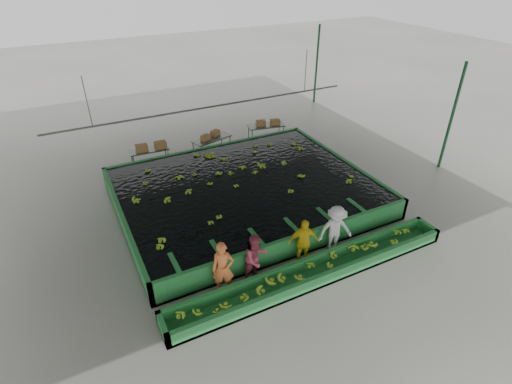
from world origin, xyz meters
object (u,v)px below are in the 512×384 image
worker_d (335,230)px  box_stack_mid (211,137)px  flotation_tank (245,192)px  sorting_trough (315,272)px  worker_a (223,269)px  worker_b (256,258)px  box_stack_left (152,149)px  packing_table_right (266,133)px  packing_table_mid (212,146)px  box_stack_right (268,125)px  worker_c (303,242)px  packing_table_left (150,157)px

worker_d → box_stack_mid: bearing=110.3°
flotation_tank → sorting_trough: 5.10m
worker_a → worker_b: size_ratio=1.05×
worker_d → box_stack_left: bearing=127.3°
worker_b → packing_table_right: worker_b is taller
packing_table_mid → box_stack_right: size_ratio=1.55×
worker_c → packing_table_left: 9.75m
packing_table_mid → packing_table_right: (3.27, 0.31, -0.01)m
worker_a → worker_c: bearing=22.2°
worker_a → worker_d: worker_d is taller
worker_a → packing_table_left: size_ratio=0.99×
box_stack_left → worker_c: bearing=-74.4°
packing_table_mid → box_stack_right: bearing=4.3°
worker_d → flotation_tank: bearing=121.8°
worker_b → packing_table_right: bearing=49.3°
packing_table_left → packing_table_right: (6.37, -0.00, 0.03)m
worker_b → worker_d: (3.02, 0.00, 0.06)m
worker_b → packing_table_right: 10.82m
box_stack_left → box_stack_right: (6.35, 0.01, 0.06)m
packing_table_mid → box_stack_mid: box_stack_mid is taller
worker_a → worker_b: (1.10, 0.00, -0.04)m
worker_c → worker_d: (1.29, 0.00, 0.05)m
box_stack_mid → worker_b: bearing=-103.0°
packing_table_mid → worker_d: bearing=-84.4°
packing_table_left → box_stack_right: bearing=-0.5°
packing_table_mid → box_stack_left: (-2.99, 0.24, 0.38)m
sorting_trough → box_stack_left: bearing=104.2°
sorting_trough → worker_b: bearing=154.7°
worker_b → packing_table_mid: 9.31m
flotation_tank → packing_table_left: 5.72m
box_stack_left → worker_a: bearing=-91.5°
box_stack_mid → worker_c: bearing=-92.4°
worker_b → box_stack_right: size_ratio=1.33×
worker_c → worker_a: bearing=-162.0°
worker_b → box_stack_mid: worker_b is taller
sorting_trough → box_stack_mid: 9.97m
worker_b → box_stack_left: 9.33m
sorting_trough → worker_b: size_ratio=5.78×
packing_table_right → box_stack_mid: 3.33m
flotation_tank → box_stack_left: box_stack_left is taller
flotation_tank → box_stack_left: (-2.55, 4.99, 0.38)m
packing_table_left → box_stack_left: size_ratio=1.26×
packing_table_left → packing_table_mid: (3.10, -0.31, 0.04)m
box_stack_left → box_stack_mid: bearing=-2.8°
packing_table_right → box_stack_mid: (-3.29, -0.21, 0.47)m
worker_a → worker_c: size_ratio=1.04×
box_stack_right → box_stack_mid: bearing=-177.3°
worker_a → box_stack_right: worker_a is taller
flotation_tank → packing_table_right: (3.71, 5.06, -0.00)m
worker_d → packing_table_left: 10.19m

